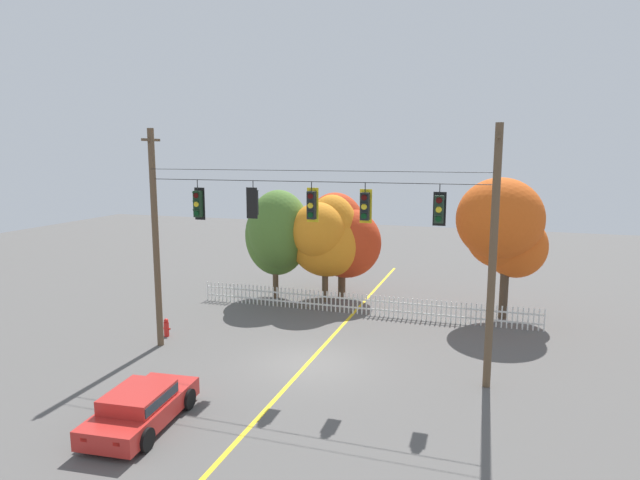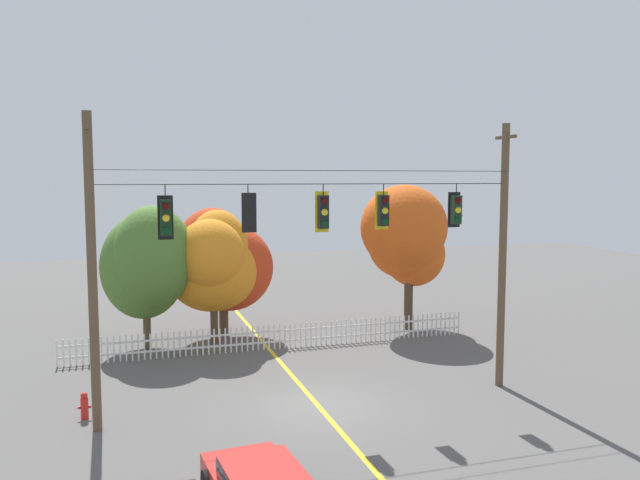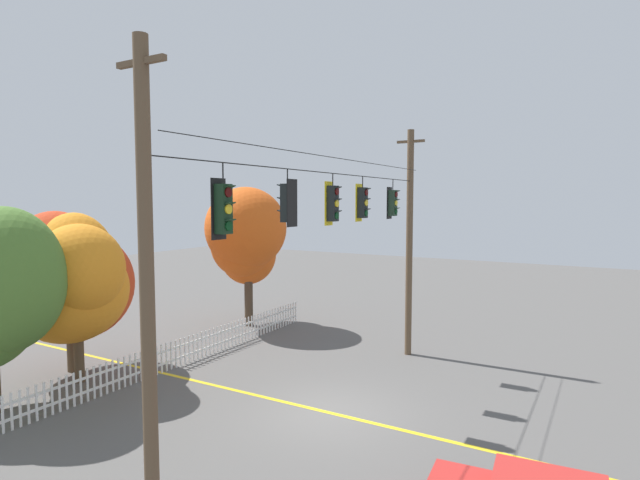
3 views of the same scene
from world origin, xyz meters
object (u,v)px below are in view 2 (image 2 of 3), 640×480
object	(u,v)px
traffic_signal_southbound_primary	(456,210)
autumn_oak_far_east	(222,261)
traffic_signal_northbound_secondary	(323,212)
traffic_signal_eastbound_side	(383,210)
autumn_maple_near_fence	(148,262)
traffic_signal_northbound_primary	(248,212)
autumn_maple_mid	(214,262)
traffic_signal_westbound_side	(166,218)
autumn_maple_far_west	(406,237)
fire_hydrant	(84,406)

from	to	relation	value
traffic_signal_southbound_primary	autumn_oak_far_east	bearing A→B (deg)	122.65
traffic_signal_northbound_secondary	autumn_oak_far_east	world-z (taller)	traffic_signal_northbound_secondary
traffic_signal_eastbound_side	autumn_maple_near_fence	world-z (taller)	traffic_signal_eastbound_side
traffic_signal_northbound_primary	autumn_maple_mid	bearing A→B (deg)	89.03
traffic_signal_northbound_secondary	traffic_signal_westbound_side	bearing A→B (deg)	180.00
traffic_signal_northbound_primary	autumn_maple_far_west	bearing A→B (deg)	43.11
traffic_signal_northbound_primary	autumn_oak_far_east	xyz separation A→B (m)	(0.63, 9.61, -2.66)
traffic_signal_southbound_primary	traffic_signal_eastbound_side	bearing A→B (deg)	179.99
autumn_oak_far_east	autumn_maple_near_fence	bearing A→B (deg)	-159.02
traffic_signal_northbound_secondary	autumn_oak_far_east	bearing A→B (deg)	99.79
traffic_signal_northbound_primary	autumn_oak_far_east	world-z (taller)	traffic_signal_northbound_primary
traffic_signal_southbound_primary	autumn_oak_far_east	size ratio (longest dim) A/B	0.25
traffic_signal_westbound_side	traffic_signal_northbound_secondary	world-z (taller)	same
traffic_signal_northbound_secondary	autumn_oak_far_east	distance (m)	10.09
autumn_maple_near_fence	traffic_signal_northbound_primary	bearing A→B (deg)	-73.18
traffic_signal_westbound_side	traffic_signal_northbound_secondary	bearing A→B (deg)	-0.00
autumn_oak_far_east	autumn_maple_far_west	bearing A→B (deg)	-8.43
autumn_oak_far_east	traffic_signal_southbound_primary	bearing A→B (deg)	-57.35
traffic_signal_southbound_primary	autumn_oak_far_east	xyz separation A→B (m)	(-6.15, 9.60, -2.64)
traffic_signal_southbound_primary	autumn_maple_near_fence	size ratio (longest dim) A/B	0.24
traffic_signal_westbound_side	autumn_maple_near_fence	world-z (taller)	traffic_signal_westbound_side
autumn_maple_mid	autumn_maple_far_west	size ratio (longest dim) A/B	0.84
autumn_maple_near_fence	fire_hydrant	xyz separation A→B (m)	(-2.17, -7.39, -3.20)
autumn_oak_far_east	traffic_signal_northbound_primary	bearing A→B (deg)	-93.76
traffic_signal_eastbound_side	autumn_oak_far_east	distance (m)	10.59
traffic_signal_eastbound_side	autumn_maple_mid	xyz separation A→B (m)	(-4.10, 8.60, -2.56)
autumn_oak_far_east	fire_hydrant	distance (m)	10.55
traffic_signal_eastbound_side	autumn_maple_near_fence	size ratio (longest dim) A/B	0.24
traffic_signal_westbound_side	traffic_signal_northbound_primary	bearing A→B (deg)	-0.47
autumn_oak_far_east	fire_hydrant	world-z (taller)	autumn_oak_far_east
traffic_signal_northbound_primary	traffic_signal_southbound_primary	distance (m)	6.78
traffic_signal_northbound_secondary	autumn_maple_far_west	bearing A→B (deg)	51.43
traffic_signal_southbound_primary	fire_hydrant	size ratio (longest dim) A/B	1.77
traffic_signal_southbound_primary	autumn_maple_far_west	distance (m)	8.80
autumn_maple_near_fence	autumn_maple_mid	world-z (taller)	autumn_maple_near_fence
autumn_maple_near_fence	autumn_maple_far_west	xyz separation A→B (m)	(11.49, -0.02, 0.71)
autumn_maple_mid	autumn_maple_far_west	bearing A→B (deg)	-1.57
traffic_signal_northbound_primary	autumn_maple_far_west	world-z (taller)	traffic_signal_northbound_primary
traffic_signal_southbound_primary	traffic_signal_northbound_primary	bearing A→B (deg)	-179.84
autumn_maple_far_west	autumn_maple_near_fence	bearing A→B (deg)	179.91
traffic_signal_eastbound_side	autumn_maple_far_west	distance (m)	9.75
traffic_signal_northbound_secondary	autumn_maple_far_west	xyz separation A→B (m)	(6.67, 8.36, -1.69)
traffic_signal_southbound_primary	autumn_maple_mid	world-z (taller)	traffic_signal_southbound_primary
autumn_maple_far_west	traffic_signal_southbound_primary	bearing A→B (deg)	-104.58
traffic_signal_northbound_primary	fire_hydrant	distance (m)	7.41
traffic_signal_westbound_side	fire_hydrant	bearing A→B (deg)	157.32
autumn_maple_near_fence	autumn_maple_far_west	world-z (taller)	autumn_maple_far_west
traffic_signal_northbound_primary	autumn_maple_near_fence	size ratio (longest dim) A/B	0.24
autumn_maple_near_fence	fire_hydrant	size ratio (longest dim) A/B	7.43
traffic_signal_westbound_side	traffic_signal_eastbound_side	world-z (taller)	same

